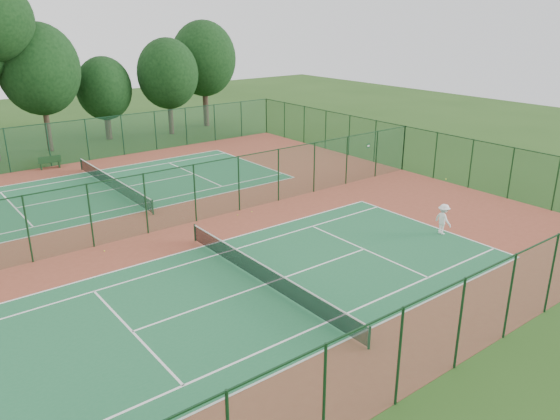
% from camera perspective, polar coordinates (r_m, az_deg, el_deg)
% --- Properties ---
extents(ground, '(120.00, 120.00, 0.00)m').
position_cam_1_polar(ground, '(32.09, -11.11, -1.75)').
color(ground, '#254816').
rests_on(ground, ground).
extents(red_pad, '(40.00, 36.00, 0.01)m').
position_cam_1_polar(red_pad, '(32.09, -11.11, -1.75)').
color(red_pad, brown).
rests_on(red_pad, ground).
extents(court_near, '(23.77, 10.97, 0.01)m').
position_cam_1_polar(court_near, '(25.02, -1.54, -7.77)').
color(court_near, '#1F653C').
rests_on(court_near, red_pad).
extents(court_far, '(23.77, 10.97, 0.01)m').
position_cam_1_polar(court_far, '(39.93, -17.04, 2.08)').
color(court_far, '#20663D').
rests_on(court_far, red_pad).
extents(fence_north, '(40.00, 0.09, 3.50)m').
position_cam_1_polar(fence_north, '(47.80, -21.25, 6.61)').
color(fence_north, '#184830').
rests_on(fence_north, ground).
extents(fence_south, '(40.00, 0.09, 3.50)m').
position_cam_1_polar(fence_south, '(18.62, 15.50, -12.89)').
color(fence_south, '#17462D').
rests_on(fence_south, ground).
extents(fence_east, '(0.09, 36.00, 3.50)m').
position_cam_1_polar(fence_east, '(43.75, 12.79, 6.35)').
color(fence_east, '#174625').
rests_on(fence_east, ground).
extents(fence_divider, '(40.00, 0.09, 3.50)m').
position_cam_1_polar(fence_divider, '(31.49, -11.32, 1.23)').
color(fence_divider, '#174526').
rests_on(fence_divider, ground).
extents(tennis_net_near, '(0.10, 12.90, 0.97)m').
position_cam_1_polar(tennis_net_near, '(24.77, -1.55, -6.69)').
color(tennis_net_near, '#13351F').
rests_on(tennis_net_near, ground).
extents(tennis_net_far, '(0.10, 12.90, 0.97)m').
position_cam_1_polar(tennis_net_far, '(39.78, -17.11, 2.80)').
color(tennis_net_far, '#163C25').
rests_on(tennis_net_far, ground).
extents(player_near, '(0.84, 1.22, 1.74)m').
position_cam_1_polar(player_near, '(31.51, 16.68, -0.92)').
color(player_near, white).
rests_on(player_near, court_near).
extents(bench, '(1.74, 0.71, 1.04)m').
position_cam_1_polar(bench, '(46.96, -22.92, 4.64)').
color(bench, '#123617').
rests_on(bench, red_pad).
extents(stray_ball_a, '(0.07, 0.07, 0.07)m').
position_cam_1_polar(stray_ball_a, '(33.82, -2.96, -0.17)').
color(stray_ball_a, '#C2D331').
rests_on(stray_ball_a, red_pad).
extents(stray_ball_b, '(0.07, 0.07, 0.07)m').
position_cam_1_polar(stray_ball_b, '(33.33, -4.46, -0.52)').
color(stray_ball_b, '#B5CA2F').
rests_on(stray_ball_b, red_pad).
extents(stray_ball_c, '(0.07, 0.07, 0.07)m').
position_cam_1_polar(stray_ball_c, '(29.70, -17.88, -4.09)').
color(stray_ball_c, '#D5E735').
rests_on(stray_ball_c, red_pad).
extents(evergreen_row, '(39.00, 5.00, 12.00)m').
position_cam_1_polar(evergreen_row, '(54.19, -22.52, 5.96)').
color(evergreen_row, black).
rests_on(evergreen_row, ground).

